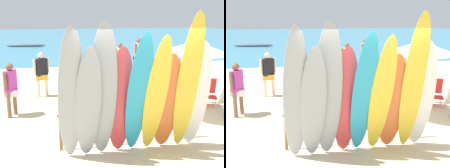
{
  "view_description": "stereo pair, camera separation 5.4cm",
  "coord_description": "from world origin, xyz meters",
  "views": [
    {
      "loc": [
        -1.73,
        -5.85,
        2.76
      ],
      "look_at": [
        0.0,
        1.65,
        0.95
      ],
      "focal_mm": 48.28,
      "sensor_mm": 36.0,
      "label": 1
    },
    {
      "loc": [
        -1.68,
        -5.86,
        2.76
      ],
      "look_at": [
        0.0,
        1.65,
        0.95
      ],
      "focal_mm": 48.28,
      "sensor_mm": 36.0,
      "label": 2
    }
  ],
  "objects": [
    {
      "name": "ground",
      "position": [
        0.0,
        14.0,
        0.0
      ],
      "size": [
        60.0,
        60.0,
        0.0
      ],
      "primitive_type": "plane",
      "color": "beige"
    },
    {
      "name": "ocean_water",
      "position": [
        0.0,
        30.16,
        0.01
      ],
      "size": [
        60.0,
        40.0,
        0.02
      ],
      "primitive_type": "cube",
      "color": "teal",
      "rests_on": "ground"
    },
    {
      "name": "surfboard_rack",
      "position": [
        0.0,
        0.0,
        0.61
      ],
      "size": [
        3.04,
        0.07,
        0.78
      ],
      "color": "brown",
      "rests_on": "ground"
    },
    {
      "name": "surfboard_grey_0",
      "position": [
        -1.29,
        -0.61,
        1.3
      ],
      "size": [
        0.51,
        0.76,
        2.61
      ],
      "primitive_type": "ellipsoid",
      "rotation": [
        0.25,
        0.0,
        0.06
      ],
      "color": "#999EA3",
      "rests_on": "ground"
    },
    {
      "name": "surfboard_grey_1",
      "position": [
        -0.96,
        -0.59,
        1.12
      ],
      "size": [
        0.52,
        0.68,
        2.24
      ],
      "primitive_type": "ellipsoid",
      "rotation": [
        0.26,
        0.0,
        0.03
      ],
      "color": "#999EA3",
      "rests_on": "ground"
    },
    {
      "name": "surfboard_grey_2",
      "position": [
        -0.68,
        -0.57,
        1.33
      ],
      "size": [
        0.55,
        0.67,
        2.67
      ],
      "primitive_type": "ellipsoid",
      "rotation": [
        0.22,
        0.0,
        -0.04
      ],
      "color": "#999EA3",
      "rests_on": "ground"
    },
    {
      "name": "surfboard_red_3",
      "position": [
        -0.32,
        -0.46,
        1.1
      ],
      "size": [
        0.53,
        0.54,
        2.2
      ],
      "primitive_type": "ellipsoid",
      "rotation": [
        0.2,
        0.0,
        -0.04
      ],
      "color": "#D13D42",
      "rests_on": "ground"
    },
    {
      "name": "surfboard_teal_4",
      "position": [
        -0.01,
        -0.62,
        1.24
      ],
      "size": [
        0.49,
        0.85,
        2.48
      ],
      "primitive_type": "ellipsoid",
      "rotation": [
        0.3,
        0.0,
        0.04
      ],
      "color": "#289EC6",
      "rests_on": "ground"
    },
    {
      "name": "surfboard_yellow_5",
      "position": [
        0.35,
        -0.61,
        1.21
      ],
      "size": [
        0.54,
        0.82,
        2.42
      ],
      "primitive_type": "ellipsoid",
      "rotation": [
        0.28,
        0.0,
        0.1
      ],
      "color": "yellow",
      "rests_on": "ground"
    },
    {
      "name": "surfboard_orange_6",
      "position": [
        0.65,
        -0.46,
        1.03
      ],
      "size": [
        0.59,
        0.54,
        2.05
      ],
      "primitive_type": "ellipsoid",
      "rotation": [
        0.22,
        0.0,
        -0.02
      ],
      "color": "orange",
      "rests_on": "ground"
    },
    {
      "name": "surfboard_yellow_7",
      "position": [
        1.02,
        -0.58,
        1.41
      ],
      "size": [
        0.52,
        0.68,
        2.83
      ],
      "primitive_type": "ellipsoid",
      "rotation": [
        0.21,
        0.0,
        0.04
      ],
      "color": "yellow",
      "rests_on": "ground"
    },
    {
      "name": "surfboard_white_8",
      "position": [
        1.26,
        -0.5,
        1.14
      ],
      "size": [
        0.6,
        0.61,
        2.28
      ],
      "primitive_type": "ellipsoid",
      "rotation": [
        0.22,
        0.0,
        -0.1
      ],
      "color": "white",
      "rests_on": "ground"
    },
    {
      "name": "beachgoer_strolling",
      "position": [
        -2.62,
        2.45,
        0.85
      ],
      "size": [
        0.38,
        0.51,
        1.48
      ],
      "rotation": [
        0.0,
        0.0,
        1.09
      ],
      "color": "brown",
      "rests_on": "ground"
    },
    {
      "name": "beachgoer_midbeach",
      "position": [
        1.17,
        8.09,
        0.93
      ],
      "size": [
        0.42,
        0.49,
        1.61
      ],
      "rotation": [
        0.0,
        0.0,
        4.03
      ],
      "color": "tan",
      "rests_on": "ground"
    },
    {
      "name": "beachgoer_photographing",
      "position": [
        -1.8,
        4.35,
        0.87
      ],
      "size": [
        0.53,
        0.34,
        1.5
      ],
      "rotation": [
        0.0,
        0.0,
        0.43
      ],
      "color": "beige",
      "rests_on": "ground"
    },
    {
      "name": "beachgoer_by_water",
      "position": [
        2.59,
        7.4,
        0.96
      ],
      "size": [
        0.49,
        0.45,
        1.66
      ],
      "rotation": [
        0.0,
        0.0,
        0.73
      ],
      "color": "brown",
      "rests_on": "ground"
    },
    {
      "name": "beachgoer_near_rack",
      "position": [
        1.45,
        6.4,
        0.9
      ],
      "size": [
        0.54,
        0.36,
        1.57
      ],
      "rotation": [
        0.0,
        0.0,
        0.47
      ],
      "color": "brown",
      "rests_on": "ground"
    },
    {
      "name": "beach_chair_red",
      "position": [
        3.16,
        2.22,
        0.43
      ],
      "size": [
        0.73,
        0.81,
        0.83
      ],
      "rotation": [
        0.0,
        0.0,
        -0.43
      ],
      "color": "#B7B7BC",
      "rests_on": "ground"
    },
    {
      "name": "beach_umbrella",
      "position": [
        2.12,
        1.32,
        1.9
      ],
      "size": [
        1.88,
        1.88,
        2.07
      ],
      "color": "silver",
      "rests_on": "ground"
    },
    {
      "name": "distant_boat",
      "position": [
        -3.1,
        20.85,
        0.12
      ],
      "size": [
        3.34,
        1.11,
        0.26
      ],
      "color": "#4C515B",
      "rests_on": "ground"
    }
  ]
}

